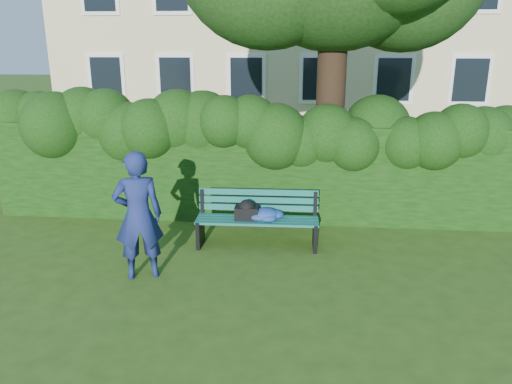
{
  "coord_description": "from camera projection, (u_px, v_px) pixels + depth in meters",
  "views": [
    {
      "loc": [
        0.7,
        -6.86,
        3.25
      ],
      "look_at": [
        0.0,
        0.6,
        0.95
      ],
      "focal_mm": 35.0,
      "sensor_mm": 36.0,
      "label": 1
    }
  ],
  "objects": [
    {
      "name": "hedge",
      "position": [
        264.0,
        170.0,
        9.38
      ],
      "size": [
        10.0,
        1.0,
        1.8
      ],
      "color": "black",
      "rests_on": "ground"
    },
    {
      "name": "park_bench",
      "position": [
        258.0,
        217.0,
        8.08
      ],
      "size": [
        1.98,
        0.6,
        0.89
      ],
      "rotation": [
        0.0,
        0.0,
        0.02
      ],
      "color": "#115543",
      "rests_on": "ground"
    },
    {
      "name": "ground",
      "position": [
        252.0,
        263.0,
        7.55
      ],
      "size": [
        80.0,
        80.0,
        0.0
      ],
      "primitive_type": "plane",
      "color": "#304E16",
      "rests_on": "ground"
    },
    {
      "name": "man_reading",
      "position": [
        138.0,
        216.0,
        6.88
      ],
      "size": [
        0.78,
        0.64,
        1.84
      ],
      "primitive_type": "imported",
      "rotation": [
        0.0,
        0.0,
        3.49
      ],
      "color": "navy",
      "rests_on": "ground"
    }
  ]
}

